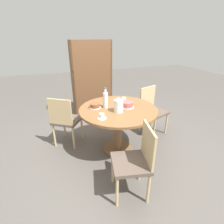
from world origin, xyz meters
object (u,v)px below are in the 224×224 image
(cup_b, at_px, (102,116))
(coffee_pot, at_px, (119,105))
(bookshelf, at_px, (92,83))
(cake_main, at_px, (127,105))
(cake_second, at_px, (95,106))
(cup_a, at_px, (124,100))
(chair_b, at_px, (136,160))
(chair_a, at_px, (65,119))
(chair_c, at_px, (152,109))
(water_bottle, at_px, (105,100))

(cup_b, bearing_deg, coffee_pot, 24.30)
(bookshelf, height_order, cake_main, bookshelf)
(cake_second, relative_size, cup_a, 1.40)
(chair_b, bearing_deg, chair_a, -141.45)
(chair_c, distance_m, cup_a, 0.71)
(cake_main, bearing_deg, water_bottle, 162.71)
(cup_b, bearing_deg, chair_b, -71.79)
(water_bottle, bearing_deg, bookshelf, 85.09)
(chair_b, xyz_separation_m, cake_main, (0.28, 0.90, 0.31))
(bookshelf, height_order, cake_second, bookshelf)
(chair_b, xyz_separation_m, cake_second, (-0.20, 1.04, 0.30))
(chair_b, height_order, chair_c, same)
(coffee_pot, bearing_deg, chair_b, -96.37)
(cake_main, bearing_deg, cake_second, 164.26)
(chair_a, xyz_separation_m, cake_main, (0.94, -0.43, 0.31))
(chair_c, relative_size, cup_a, 7.00)
(cake_second, bearing_deg, coffee_pot, -41.58)
(bookshelf, xyz_separation_m, coffee_pot, (0.02, -1.56, 0.05))
(cake_second, relative_size, cup_b, 1.40)
(chair_b, xyz_separation_m, water_bottle, (-0.04, 1.00, 0.40))
(cake_main, bearing_deg, bookshelf, 98.28)
(chair_b, height_order, water_bottle, water_bottle)
(bookshelf, height_order, cup_b, bookshelf)
(chair_c, height_order, coffee_pot, coffee_pot)
(cake_second, bearing_deg, chair_b, -78.85)
(chair_a, xyz_separation_m, cup_a, (0.99, -0.18, 0.30))
(water_bottle, height_order, cake_main, water_bottle)
(chair_c, bearing_deg, bookshelf, 110.76)
(cup_b, bearing_deg, water_bottle, 64.79)
(water_bottle, bearing_deg, chair_a, 151.62)
(cake_main, distance_m, cup_b, 0.56)
(cup_a, bearing_deg, water_bottle, -158.47)
(water_bottle, xyz_separation_m, cake_main, (0.32, -0.10, -0.09))
(chair_a, distance_m, cup_b, 0.87)
(chair_b, xyz_separation_m, coffee_pot, (0.09, 0.78, 0.37))
(coffee_pot, xyz_separation_m, cup_b, (-0.30, -0.13, -0.07))
(bookshelf, relative_size, cake_second, 9.53)
(chair_c, height_order, cake_main, chair_c)
(coffee_pot, xyz_separation_m, cup_a, (0.24, 0.37, -0.07))
(cake_second, bearing_deg, cake_main, -15.74)
(chair_c, distance_m, cake_second, 1.23)
(cup_a, bearing_deg, bookshelf, 102.33)
(coffee_pot, bearing_deg, bookshelf, 90.56)
(bookshelf, xyz_separation_m, water_bottle, (-0.11, -1.34, 0.08))
(chair_a, distance_m, chair_b, 1.49)
(cake_main, distance_m, cup_a, 0.25)
(chair_a, relative_size, cup_b, 7.00)
(chair_b, distance_m, cake_second, 1.10)
(cake_second, xyz_separation_m, cup_a, (0.54, 0.11, -0.01))
(chair_b, height_order, bookshelf, bookshelf)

